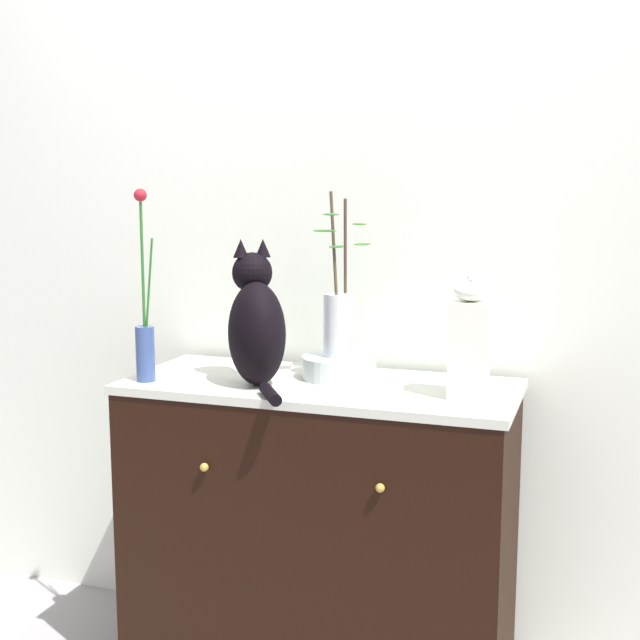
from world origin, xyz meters
name	(u,v)px	position (x,y,z in m)	size (l,w,h in m)	color
wall_back	(353,240)	(0.00, 0.32, 1.30)	(4.40, 0.08, 2.60)	white
sideboard	(320,533)	(0.00, 0.00, 0.46)	(1.12, 0.50, 0.91)	black
cat_sitting	(256,325)	(-0.16, -0.08, 1.08)	(0.28, 0.36, 0.41)	black
vase_slim_green	(145,336)	(-0.48, -0.15, 1.04)	(0.06, 0.05, 0.55)	#384F88
bowl_porcelain	(339,367)	(0.03, 0.07, 0.94)	(0.22, 0.22, 0.07)	silver
vase_glass_clear	(339,318)	(0.03, 0.07, 1.09)	(0.15, 0.16, 0.48)	silver
jar_lidded_porcelain	(469,341)	(0.43, -0.05, 1.06)	(0.10, 0.10, 0.33)	white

